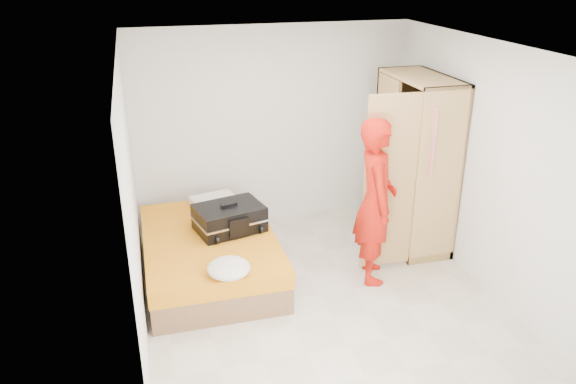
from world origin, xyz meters
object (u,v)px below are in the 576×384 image
object	(u,v)px
suitcase	(229,218)
round_cushion	(229,268)
bed	(210,255)
person	(376,201)
wardrobe	(413,168)

from	to	relation	value
suitcase	round_cushion	xyz separation A→B (m)	(-0.18, -0.97, -0.06)
bed	person	bearing A→B (deg)	-16.30
wardrobe	round_cushion	distance (m)	2.67
round_cushion	bed	bearing A→B (deg)	94.64
round_cushion	wardrobe	bearing A→B (deg)	23.00
suitcase	person	bearing A→B (deg)	-34.62
wardrobe	suitcase	xyz separation A→B (m)	(-2.25, -0.06, -0.36)
wardrobe	suitcase	world-z (taller)	wardrobe
person	suitcase	xyz separation A→B (m)	(-1.50, 0.58, -0.28)
person	round_cushion	size ratio (longest dim) A/B	4.43
wardrobe	person	size ratio (longest dim) A/B	1.14
suitcase	round_cushion	size ratio (longest dim) A/B	2.03
bed	round_cushion	bearing A→B (deg)	-85.36
wardrobe	bed	bearing A→B (deg)	-176.97
person	round_cushion	xyz separation A→B (m)	(-1.67, -0.39, -0.34)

